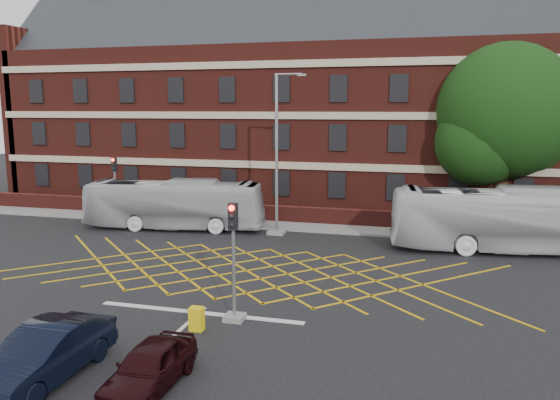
% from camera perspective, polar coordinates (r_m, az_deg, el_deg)
% --- Properties ---
extents(ground, '(120.00, 120.00, 0.00)m').
position_cam_1_polar(ground, '(23.98, -5.07, -8.72)').
color(ground, black).
rests_on(ground, ground).
extents(victorian_building, '(51.00, 12.17, 20.40)m').
position_cam_1_polar(victorian_building, '(44.02, 5.07, 9.98)').
color(victorian_building, '#541C15').
rests_on(victorian_building, ground).
extents(boundary_wall, '(56.00, 0.50, 1.10)m').
position_cam_1_polar(boundary_wall, '(35.93, 2.03, -1.58)').
color(boundary_wall, '#531A16').
rests_on(boundary_wall, ground).
extents(far_pavement, '(60.00, 3.00, 0.12)m').
position_cam_1_polar(far_pavement, '(35.08, 1.65, -2.68)').
color(far_pavement, slate).
rests_on(far_pavement, ground).
extents(box_junction_hatching, '(8.22, 8.22, 0.02)m').
position_cam_1_polar(box_junction_hatching, '(25.77, -3.53, -7.36)').
color(box_junction_hatching, '#CC990C').
rests_on(box_junction_hatching, ground).
extents(stop_line, '(8.00, 0.30, 0.02)m').
position_cam_1_polar(stop_line, '(20.92, -8.41, -11.55)').
color(stop_line, silver).
rests_on(stop_line, ground).
extents(bus_left, '(11.40, 3.96, 3.11)m').
position_cam_1_polar(bus_left, '(34.83, -10.97, -0.44)').
color(bus_left, '#BABBBF').
rests_on(bus_left, ground).
extents(bus_right, '(12.52, 4.29, 3.42)m').
position_cam_1_polar(bus_right, '(31.16, 22.85, -1.91)').
color(bus_right, silver).
rests_on(bus_right, ground).
extents(car_navy, '(1.69, 4.73, 1.55)m').
position_cam_1_polar(car_navy, '(17.01, -23.37, -14.60)').
color(car_navy, black).
rests_on(car_navy, ground).
extents(car_maroon, '(1.51, 3.69, 1.25)m').
position_cam_1_polar(car_maroon, '(15.80, -13.47, -16.57)').
color(car_maroon, black).
rests_on(car_maroon, ground).
extents(deciduous_tree, '(8.59, 8.59, 11.62)m').
position_cam_1_polar(deciduous_tree, '(37.75, 22.39, 7.70)').
color(deciduous_tree, black).
rests_on(deciduous_tree, ground).
extents(traffic_light_near, '(0.70, 0.70, 4.27)m').
position_cam_1_polar(traffic_light_near, '(19.51, -4.85, -7.60)').
color(traffic_light_near, slate).
rests_on(traffic_light_near, ground).
extents(traffic_light_far, '(0.70, 0.70, 4.27)m').
position_cam_1_polar(traffic_light_far, '(38.19, -16.80, 0.53)').
color(traffic_light_far, slate).
rests_on(traffic_light_far, ground).
extents(street_lamp, '(2.25, 1.00, 9.48)m').
position_cam_1_polar(street_lamp, '(32.44, -0.24, 2.15)').
color(street_lamp, slate).
rests_on(street_lamp, ground).
extents(direction_signs, '(1.10, 0.16, 2.20)m').
position_cam_1_polar(direction_signs, '(39.12, -17.64, 0.12)').
color(direction_signs, gray).
rests_on(direction_signs, ground).
extents(utility_cabinet, '(0.46, 0.36, 0.82)m').
position_cam_1_polar(utility_cabinet, '(19.26, -8.70, -12.18)').
color(utility_cabinet, yellow).
rests_on(utility_cabinet, ground).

